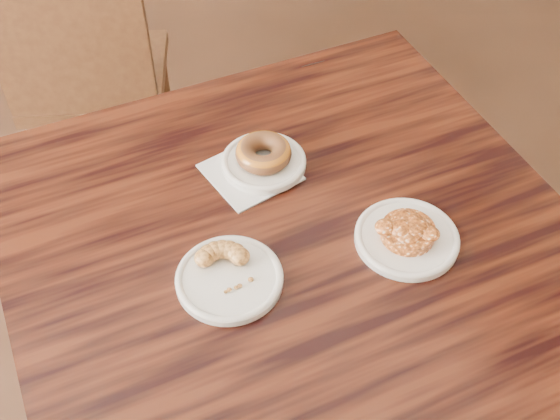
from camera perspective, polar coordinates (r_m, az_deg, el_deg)
name	(u,v)px	position (r m, az deg, el deg)	size (l,w,h in m)	color
floor	(150,401)	(1.88, -10.51, -14.99)	(5.00, 5.00, 0.00)	black
cafe_table	(294,358)	(1.48, 1.12, -11.93)	(0.94, 0.94, 0.75)	black
chair_far	(96,76)	(2.06, -14.70, 10.45)	(0.42, 0.42, 0.90)	black
napkin	(250,172)	(1.28, -2.43, 3.09)	(0.14, 0.14, 0.00)	silver
plate_donut	(264,162)	(1.28, -1.33, 3.89)	(0.15, 0.15, 0.01)	white
plate_cruller	(229,279)	(1.12, -4.13, -5.62)	(0.17, 0.17, 0.01)	white
plate_fritter	(407,238)	(1.18, 10.25, -2.28)	(0.17, 0.17, 0.01)	white
glazed_donut	(263,153)	(1.27, -1.35, 4.68)	(0.10, 0.10, 0.04)	#9B5516
apple_fritter	(408,230)	(1.17, 10.39, -1.63)	(0.13, 0.13, 0.03)	#421B07
cruller_fragment	(229,271)	(1.10, -4.19, -4.98)	(0.11, 0.11, 0.03)	#593211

